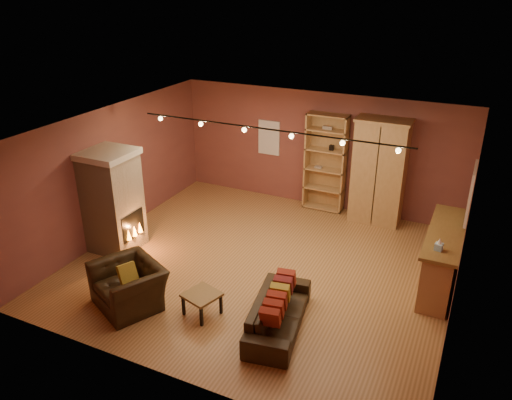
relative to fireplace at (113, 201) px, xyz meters
The scene contains 16 objects.
floor 3.28m from the fireplace, 11.16° to the left, with size 7.00×7.00×0.00m, color brown.
ceiling 3.55m from the fireplace, 11.16° to the left, with size 7.00×7.00×0.00m, color brown.
back_wall 4.92m from the fireplace, 51.69° to the left, with size 7.00×0.02×2.80m, color brown.
left_wall 0.83m from the fireplace, 127.41° to the left, with size 0.02×6.50×2.80m, color brown.
right_wall 6.58m from the fireplace, ahead, with size 0.02×6.50×2.80m, color brown.
fireplace is the anchor object (origin of this frame).
back_window 4.24m from the fireplace, 65.55° to the left, with size 0.56×0.04×0.86m, color silver.
bookcase 4.96m from the fireplace, 48.69° to the left, with size 0.96×0.37×2.35m.
armoire 5.78m from the fireplace, 37.82° to the left, with size 1.19×0.68×2.42m.
bar_counter 6.42m from the fireplace, 12.85° to the left, with size 0.61×2.28×1.09m.
tissue_box 6.23m from the fireplace, ahead, with size 0.14×0.14×0.22m.
right_window 6.84m from the fireplace, 17.08° to the left, with size 0.05×0.90×1.00m, color silver.
loveseat 4.23m from the fireplace, 13.67° to the right, with size 0.85×1.94×0.77m.
armchair 2.20m from the fireplace, 45.02° to the right, with size 1.37×1.19×1.01m.
coffee_table 3.11m from the fireplace, 23.63° to the right, with size 0.66×0.66×0.40m.
track_rail 3.54m from the fireplace, 14.74° to the left, with size 5.20×0.09×0.13m.
Camera 1 is at (3.49, -7.65, 5.20)m, focal length 35.00 mm.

